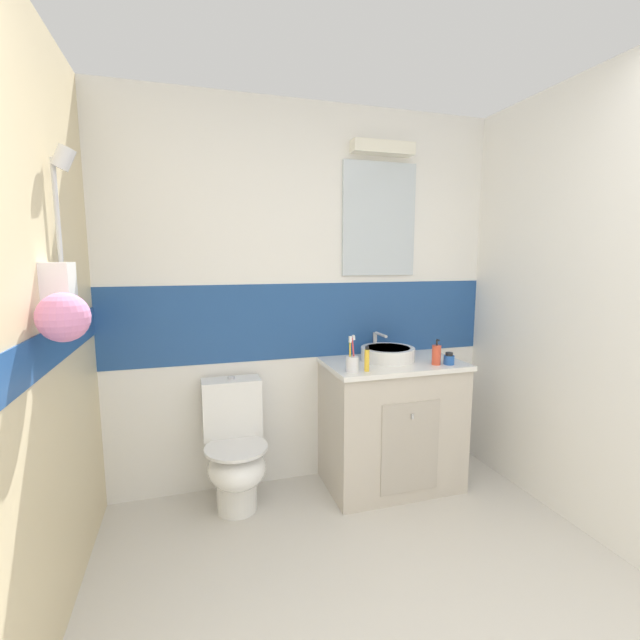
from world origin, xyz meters
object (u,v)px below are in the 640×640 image
Objects in this scene: sink_basin at (388,353)px; toothpaste_tube_upright at (367,360)px; toothbrush_cup at (352,362)px; toilet at (235,450)px; soap_dispenser at (436,355)px; hair_gel_jar at (449,359)px.

sink_basin is 0.34m from toothpaste_tube_upright.
toothbrush_cup is (-0.33, -0.21, 0.01)m from sink_basin.
sink_basin is 2.64× the size of toothpaste_tube_upright.
toothbrush_cup reaches higher than sink_basin.
toilet is 5.22× the size of toothpaste_tube_upright.
toothpaste_tube_upright is at bearing -177.27° from soap_dispenser.
soap_dispenser is at bearing -41.03° from sink_basin.
soap_dispenser reaches higher than toilet.
toilet is (-1.01, -0.02, -0.53)m from sink_basin.
soap_dispenser is 1.09× the size of toothpaste_tube_upright.
toilet is at bearing 164.10° from toothbrush_cup.
toilet is 1.44m from hair_gel_jar.
sink_basin is at bearing 144.74° from hair_gel_jar.
toothpaste_tube_upright reaches higher than toilet.
sink_basin is 2.42× the size of soap_dispenser.
hair_gel_jar is at bearing -12.73° from soap_dispenser.
toilet is at bearing 171.20° from hair_gel_jar.
soap_dispenser is at bearing -8.54° from toilet.
sink_basin is at bearing 1.10° from toilet.
toothbrush_cup is at bearing -15.90° from toilet.
toothbrush_cup reaches higher than toilet.
toothbrush_cup reaches higher than toothpaste_tube_upright.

